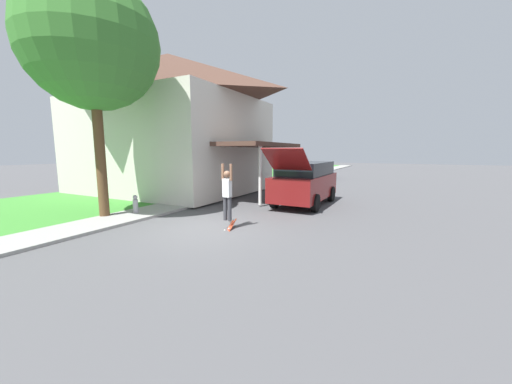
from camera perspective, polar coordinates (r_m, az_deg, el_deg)
name	(u,v)px	position (r m, az deg, el deg)	size (l,w,h in m)	color
ground_plane	(208,228)	(9.76, -9.67, -7.04)	(120.00, 120.00, 0.00)	#49494C
lawn	(164,190)	(19.41, -17.87, 0.33)	(10.00, 80.00, 0.08)	#387F2D
sidewalk	(221,195)	(16.59, -7.11, -0.57)	(1.80, 80.00, 0.10)	gray
house	(171,121)	(19.11, -16.69, 13.38)	(13.09, 9.11, 8.34)	beige
lawn_tree_near	(92,44)	(12.73, -30.00, 24.29)	(4.64, 4.64, 8.56)	brown
suv_parked	(305,182)	(13.83, 9.81, 2.05)	(2.11, 5.44, 2.67)	maroon
car_down_street	(319,171)	(27.90, 12.56, 4.13)	(1.91, 4.20, 1.44)	navy
skateboarder	(227,192)	(9.31, -5.79, 0.07)	(0.41, 0.22, 1.86)	#38383D
skateboard	(230,226)	(9.50, -5.13, -6.84)	(0.33, 0.73, 0.41)	#B73D23
fire_hydrant	(135,204)	(12.37, -22.96, -2.26)	(0.20, 0.20, 0.71)	#99999E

